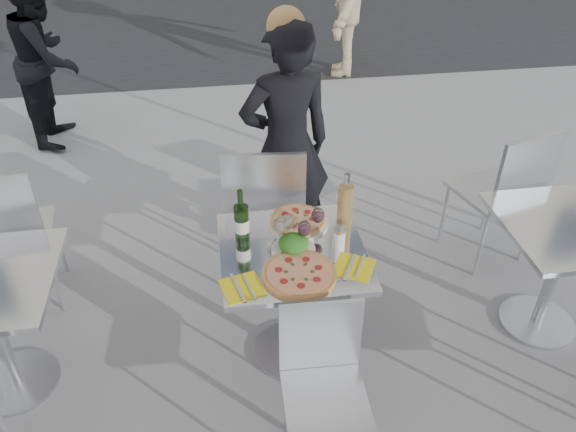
{
  "coord_description": "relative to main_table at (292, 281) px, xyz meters",
  "views": [
    {
      "loc": [
        -0.35,
        -2.15,
        2.5
      ],
      "look_at": [
        0.0,
        0.15,
        0.85
      ],
      "focal_mm": 35.0,
      "sensor_mm": 36.0,
      "label": 1
    }
  ],
  "objects": [
    {
      "name": "side_table_right",
      "position": [
        1.5,
        0.0,
        0.0
      ],
      "size": [
        0.72,
        0.72,
        0.75
      ],
      "color": "#B7BABF",
      "rests_on": "ground"
    },
    {
      "name": "wineglass_red_a",
      "position": [
        0.06,
        0.01,
        0.32
      ],
      "size": [
        0.07,
        0.07,
        0.16
      ],
      "color": "white",
      "rests_on": "main_table"
    },
    {
      "name": "napkin_left",
      "position": [
        -0.27,
        -0.24,
        0.21
      ],
      "size": [
        0.22,
        0.22,
        0.01
      ],
      "rotation": [
        0.0,
        0.0,
        0.24
      ],
      "color": "yellow",
      "rests_on": "main_table"
    },
    {
      "name": "chair_near",
      "position": [
        0.05,
        -0.56,
        -0.05
      ],
      "size": [
        0.38,
        0.39,
        0.82
      ],
      "rotation": [
        0.0,
        0.0,
        -0.03
      ],
      "color": "silver",
      "rests_on": "ground"
    },
    {
      "name": "street_asphalt",
      "position": [
        0.0,
        6.5,
        -0.54
      ],
      "size": [
        24.0,
        5.0,
        0.0
      ],
      "primitive_type": "cube",
      "color": "black",
      "rests_on": "ground"
    },
    {
      "name": "main_table",
      "position": [
        0.0,
        0.0,
        0.0
      ],
      "size": [
        0.72,
        0.72,
        0.75
      ],
      "color": "#B7BABF",
      "rests_on": "ground"
    },
    {
      "name": "salad_plate",
      "position": [
        0.0,
        -0.01,
        0.25
      ],
      "size": [
        0.22,
        0.22,
        0.09
      ],
      "color": "white",
      "rests_on": "main_table"
    },
    {
      "name": "pizza_near",
      "position": [
        0.0,
        -0.19,
        0.22
      ],
      "size": [
        0.35,
        0.35,
        0.02
      ],
      "color": "#BE894A",
      "rests_on": "main_table"
    },
    {
      "name": "carafe",
      "position": [
        0.31,
        0.2,
        0.33
      ],
      "size": [
        0.08,
        0.08,
        0.29
      ],
      "color": "#E6B762",
      "rests_on": "main_table"
    },
    {
      "name": "wine_bottle",
      "position": [
        -0.24,
        0.12,
        0.32
      ],
      "size": [
        0.07,
        0.08,
        0.29
      ],
      "color": "#234A1B",
      "rests_on": "main_table"
    },
    {
      "name": "wineglass_white_b",
      "position": [
        -0.01,
        0.08,
        0.32
      ],
      "size": [
        0.07,
        0.07,
        0.16
      ],
      "color": "white",
      "rests_on": "main_table"
    },
    {
      "name": "napkin_right",
      "position": [
        0.27,
        -0.18,
        0.21
      ],
      "size": [
        0.24,
        0.24,
        0.01
      ],
      "rotation": [
        0.0,
        0.0,
        -0.5
      ],
      "color": "yellow",
      "rests_on": "main_table"
    },
    {
      "name": "side_chair_rfar",
      "position": [
        1.48,
        0.62,
        0.06
      ],
      "size": [
        0.57,
        0.58,
        1.0
      ],
      "rotation": [
        0.0,
        0.0,
        3.41
      ],
      "color": "silver",
      "rests_on": "ground"
    },
    {
      "name": "ground",
      "position": [
        0.0,
        0.0,
        -0.54
      ],
      "size": [
        80.0,
        80.0,
        0.0
      ],
      "primitive_type": "plane",
      "color": "slate"
    },
    {
      "name": "wineglass_white_a",
      "position": [
        -0.05,
        0.06,
        0.32
      ],
      "size": [
        0.07,
        0.07,
        0.16
      ],
      "color": "white",
      "rests_on": "main_table"
    },
    {
      "name": "pizza_far",
      "position": [
        0.06,
        0.21,
        0.23
      ],
      "size": [
        0.33,
        0.33,
        0.03
      ],
      "color": "white",
      "rests_on": "main_table"
    },
    {
      "name": "chair_far",
      "position": [
        -0.07,
        0.61,
        0.07
      ],
      "size": [
        0.52,
        0.53,
        1.03
      ],
      "rotation": [
        0.0,
        0.0,
        3.04
      ],
      "color": "silver",
      "rests_on": "ground"
    },
    {
      "name": "wineglass_red_b",
      "position": [
        0.15,
        0.11,
        0.32
      ],
      "size": [
        0.07,
        0.07,
        0.16
      ],
      "color": "white",
      "rests_on": "main_table"
    },
    {
      "name": "side_chair_lfar",
      "position": [
        -1.55,
        0.6,
        0.05
      ],
      "size": [
        0.51,
        0.52,
        1.0
      ],
      "rotation": [
        0.0,
        0.0,
        3.27
      ],
      "color": "silver",
      "rests_on": "ground"
    },
    {
      "name": "sugar_shaker",
      "position": [
        0.23,
        -0.0,
        0.26
      ],
      "size": [
        0.06,
        0.06,
        0.11
      ],
      "color": "white",
      "rests_on": "main_table"
    },
    {
      "name": "pedestrian_a",
      "position": [
        -1.74,
        2.97,
        0.23
      ],
      "size": [
        0.62,
        0.78,
        1.54
      ],
      "primitive_type": "imported",
      "rotation": [
        0.0,
        0.0,
        1.52
      ],
      "color": "black",
      "rests_on": "ground"
    },
    {
      "name": "woman_diner",
      "position": [
        0.11,
        0.95,
        0.27
      ],
      "size": [
        0.65,
        0.49,
        1.63
      ],
      "primitive_type": "imported",
      "rotation": [
        0.0,
        0.0,
        3.32
      ],
      "color": "black",
      "rests_on": "ground"
    }
  ]
}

